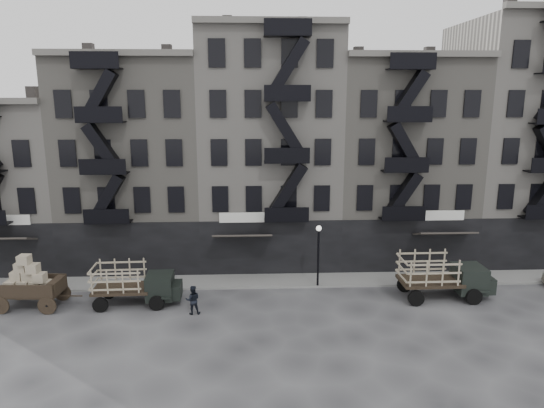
{
  "coord_description": "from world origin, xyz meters",
  "views": [
    {
      "loc": [
        -1.35,
        -27.61,
        12.57
      ],
      "look_at": [
        0.01,
        4.0,
        5.44
      ],
      "focal_mm": 32.0,
      "sensor_mm": 36.0,
      "label": 1
    }
  ],
  "objects_px": {
    "stake_truck_west": "(134,281)",
    "stake_truck_east": "(443,273)",
    "wagon": "(28,278)",
    "pedestrian_mid": "(193,300)"
  },
  "relations": [
    {
      "from": "pedestrian_mid",
      "to": "wagon",
      "type": "bearing_deg",
      "value": -14.02
    },
    {
      "from": "stake_truck_east",
      "to": "wagon",
      "type": "bearing_deg",
      "value": 179.95
    },
    {
      "from": "stake_truck_east",
      "to": "pedestrian_mid",
      "type": "height_order",
      "value": "stake_truck_east"
    },
    {
      "from": "wagon",
      "to": "pedestrian_mid",
      "type": "height_order",
      "value": "wagon"
    },
    {
      "from": "pedestrian_mid",
      "to": "stake_truck_east",
      "type": "bearing_deg",
      "value": 179.69
    },
    {
      "from": "stake_truck_west",
      "to": "pedestrian_mid",
      "type": "bearing_deg",
      "value": -24.18
    },
    {
      "from": "stake_truck_west",
      "to": "stake_truck_east",
      "type": "relative_size",
      "value": 0.91
    },
    {
      "from": "wagon",
      "to": "stake_truck_east",
      "type": "height_order",
      "value": "wagon"
    },
    {
      "from": "wagon",
      "to": "pedestrian_mid",
      "type": "xyz_separation_m",
      "value": [
        9.95,
        -1.34,
        -1.01
      ]
    },
    {
      "from": "wagon",
      "to": "stake_truck_west",
      "type": "bearing_deg",
      "value": 5.35
    }
  ]
}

